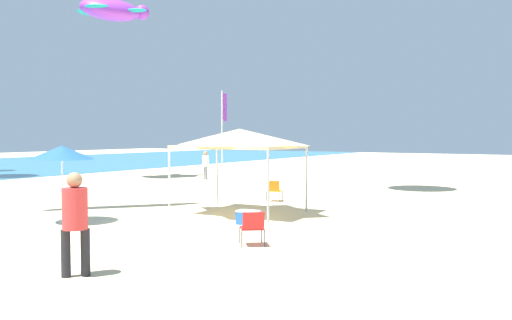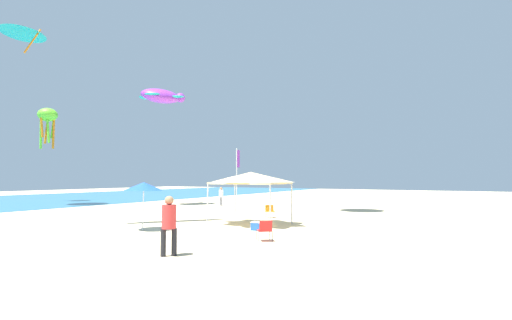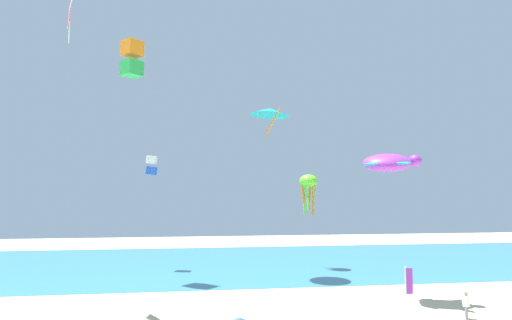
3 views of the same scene
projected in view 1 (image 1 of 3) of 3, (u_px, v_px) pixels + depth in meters
ground at (213, 219)px, 16.43m from camera, size 120.00×120.00×0.10m
canopy_tent at (239, 139)px, 17.15m from camera, size 3.08×3.74×2.74m
beach_umbrella at (62, 153)px, 15.39m from camera, size 1.81×1.81×2.25m
folding_chair_near_cooler at (274, 189)px, 20.36m from camera, size 0.76×0.69×0.82m
folding_chair_right_of_tent at (253, 226)px, 12.20m from camera, size 0.81×0.79×0.82m
cooler_box at (248, 217)px, 15.20m from camera, size 0.47×0.66×0.40m
banner_flag at (223, 134)px, 21.20m from camera, size 0.36×0.06×4.29m
person_watching_sky at (206, 163)px, 30.37m from camera, size 0.38×0.38×1.62m
person_far_stroller at (75, 216)px, 9.57m from camera, size 0.45×0.45×1.88m
kite_turtle_purple at (112, 10)px, 30.58m from camera, size 4.37×4.26×1.91m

